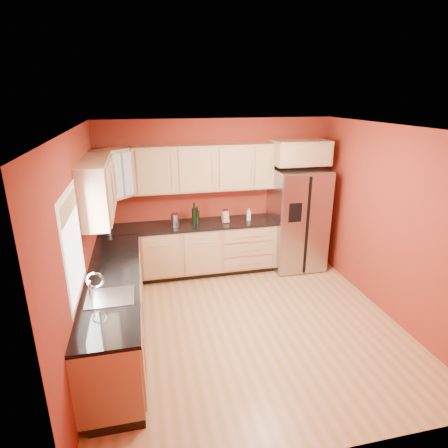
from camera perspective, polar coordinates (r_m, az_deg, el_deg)
The scene contains 23 objects.
floor at distance 5.28m, azimuth 3.68°, elevation -15.05°, with size 4.00×4.00×0.00m, color #A47A3F.
ceiling at distance 4.38m, azimuth 4.41°, elevation 14.34°, with size 4.00×4.00×0.00m, color silver.
wall_back at distance 6.52m, azimuth -1.00°, elevation 4.36°, with size 4.00×0.04×2.60m, color maroon.
wall_front at distance 3.02m, azimuth 15.23°, elevation -14.98°, with size 4.00×0.04×2.60m, color maroon.
wall_left at distance 4.55m, azimuth -20.93°, elevation -3.61°, with size 0.04×4.00×2.60m, color maroon.
wall_right at distance 5.57m, azimuth 24.16°, elevation 0.02°, with size 0.04×4.00×2.60m, color maroon.
base_cabinets_back at distance 6.44m, azimuth -5.22°, elevation -4.02°, with size 2.90×0.60×0.88m, color #9E754D.
base_cabinets_left at distance 4.90m, azimuth -16.18°, elevation -12.71°, with size 0.60×2.80×0.88m, color #9E754D.
countertop_back at distance 6.26m, azimuth -5.33°, elevation -0.19°, with size 2.90×0.62×0.04m, color black.
countertop_left at distance 4.68m, azimuth -16.57°, elevation -7.89°, with size 0.62×2.80×0.04m, color black.
upper_cabinets_back at distance 6.21m, azimuth -3.00°, elevation 8.54°, with size 2.30×0.33×0.75m, color #9E754D.
upper_cabinets_left at distance 5.06m, azimuth -18.76°, elevation 5.13°, with size 0.33×1.35×0.75m, color #9E754D.
corner_upper_cabinet at distance 5.97m, azimuth -16.38°, elevation 7.38°, with size 0.62×0.33×0.75m, color #9E754D.
over_fridge_cabinet at distance 6.50m, azimuth 11.46°, elevation 10.69°, with size 0.92×0.60×0.40m, color #9E754D.
refrigerator at distance 6.70m, azimuth 11.07°, elevation 0.74°, with size 0.90×0.75×1.78m, color #ADADB2.
window at distance 4.00m, azimuth -21.96°, elevation -2.99°, with size 0.03×0.90×1.00m, color white.
sink_faucet at distance 4.16m, azimuth -17.16°, elevation -8.88°, with size 0.50×0.42×0.30m, color silver, non-canonical shape.
canister_left at distance 6.25m, azimuth -17.30°, elevation 0.01°, with size 0.11×0.11×0.17m, color #ADADB2.
canister_right at distance 6.13m, azimuth -7.44°, elevation 0.56°, with size 0.13×0.13×0.22m, color #ADADB2.
wine_bottle_a at distance 6.20m, azimuth -4.55°, elevation 1.63°, with size 0.08×0.08×0.37m, color black, non-canonical shape.
wine_bottle_b at distance 6.23m, azimuth -4.05°, elevation 1.38°, with size 0.07×0.07×0.30m, color black, non-canonical shape.
knife_block at distance 6.29m, azimuth 0.20°, elevation 1.11°, with size 0.10×0.09×0.20m, color tan.
soap_dispenser at distance 6.40m, azimuth 3.80°, elevation 1.44°, with size 0.07×0.07×0.21m, color silver.
Camera 1 is at (-1.28, -4.18, 2.96)m, focal length 30.00 mm.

